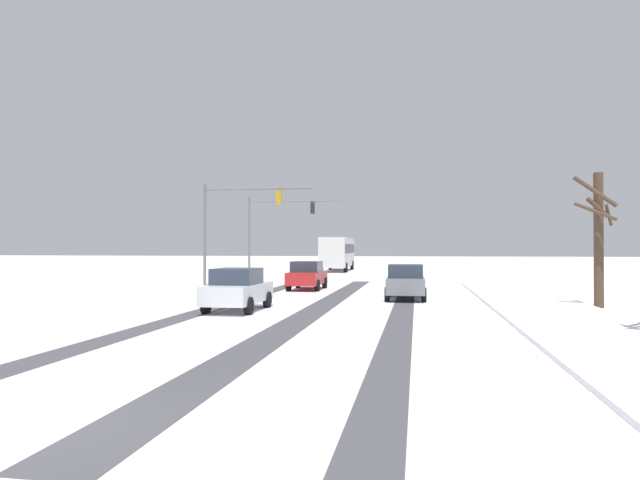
% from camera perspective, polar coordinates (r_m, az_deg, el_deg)
% --- Properties ---
extents(ground_plane, '(300.00, 300.00, 0.00)m').
position_cam_1_polar(ground_plane, '(9.01, -25.52, -16.24)').
color(ground_plane, white).
extents(wheel_track_left_lane, '(1.14, 35.59, 0.01)m').
position_cam_1_polar(wheel_track_left_lane, '(23.74, 0.06, -6.56)').
color(wheel_track_left_lane, '#4C4C51').
rests_on(wheel_track_left_lane, ground).
extents(wheel_track_right_lane, '(0.84, 35.59, 0.01)m').
position_cam_1_polar(wheel_track_right_lane, '(23.43, 8.13, -6.63)').
color(wheel_track_right_lane, '#4C4C51').
rests_on(wheel_track_right_lane, ground).
extents(wheel_track_center, '(0.96, 35.59, 0.01)m').
position_cam_1_polar(wheel_track_center, '(24.75, -9.48, -6.31)').
color(wheel_track_center, '#4C4C51').
rests_on(wheel_track_center, ground).
extents(sidewalk_kerb_right, '(4.00, 35.59, 0.12)m').
position_cam_1_polar(sidewalk_kerb_right, '(22.34, 22.15, -6.73)').
color(sidewalk_kerb_right, white).
rests_on(sidewalk_kerb_right, ground).
extents(traffic_signal_far_left, '(7.52, 0.43, 6.50)m').
position_cam_1_polar(traffic_signal_far_left, '(46.93, -4.41, 1.84)').
color(traffic_signal_far_left, slate).
rests_on(traffic_signal_far_left, ground).
extents(traffic_signal_near_left, '(7.03, 0.38, 6.50)m').
position_cam_1_polar(traffic_signal_near_left, '(37.34, -8.35, 2.46)').
color(traffic_signal_near_left, slate).
rests_on(traffic_signal_near_left, ground).
extents(car_red_lead, '(1.85, 4.11, 1.62)m').
position_cam_1_polar(car_red_lead, '(33.39, -1.27, -3.47)').
color(car_red_lead, red).
rests_on(car_red_lead, ground).
extents(car_grey_second, '(1.87, 4.12, 1.62)m').
position_cam_1_polar(car_grey_second, '(27.47, 8.38, -4.06)').
color(car_grey_second, slate).
rests_on(car_grey_second, ground).
extents(car_white_third, '(1.87, 4.12, 1.62)m').
position_cam_1_polar(car_white_third, '(22.52, -8.05, -4.80)').
color(car_white_third, silver).
rests_on(car_white_third, ground).
extents(bus_oncoming, '(2.88, 11.06, 3.38)m').
position_cam_1_polar(bus_oncoming, '(59.85, 1.75, -1.13)').
color(bus_oncoming, silver).
rests_on(bus_oncoming, ground).
extents(bare_tree_sidewalk_mid, '(1.69, 1.32, 5.42)m').
position_cam_1_polar(bare_tree_sidewalk_mid, '(25.77, 25.60, 0.50)').
color(bare_tree_sidewalk_mid, '#4C3828').
rests_on(bare_tree_sidewalk_mid, ground).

